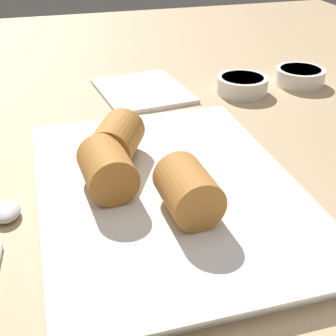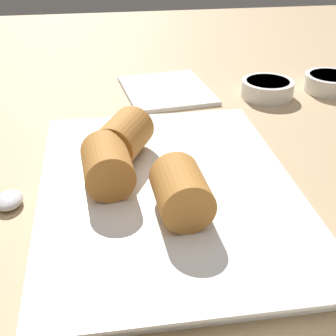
{
  "view_description": "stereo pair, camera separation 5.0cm",
  "coord_description": "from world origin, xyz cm",
  "px_view_note": "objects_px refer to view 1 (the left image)",
  "views": [
    {
      "loc": [
        36.04,
        -12.04,
        28.62
      ],
      "look_at": [
        -2.09,
        -1.22,
        5.41
      ],
      "focal_mm": 50.0,
      "sensor_mm": 36.0,
      "label": 1
    },
    {
      "loc": [
        37.11,
        -7.15,
        28.62
      ],
      "look_at": [
        -2.09,
        -1.22,
        5.41
      ],
      "focal_mm": 50.0,
      "sensor_mm": 36.0,
      "label": 2
    }
  ],
  "objects_px": {
    "serving_plate": "(168,191)",
    "dipping_bowl_far": "(300,76)",
    "napkin": "(142,91)",
    "spoon": "(4,225)",
    "dipping_bowl_near": "(242,84)"
  },
  "relations": [
    {
      "from": "serving_plate",
      "to": "napkin",
      "type": "distance_m",
      "value": 0.29
    },
    {
      "from": "dipping_bowl_far",
      "to": "spoon",
      "type": "distance_m",
      "value": 0.53
    },
    {
      "from": "dipping_bowl_near",
      "to": "napkin",
      "type": "distance_m",
      "value": 0.15
    },
    {
      "from": "dipping_bowl_near",
      "to": "dipping_bowl_far",
      "type": "relative_size",
      "value": 1.0
    },
    {
      "from": "serving_plate",
      "to": "dipping_bowl_near",
      "type": "height_order",
      "value": "dipping_bowl_near"
    },
    {
      "from": "serving_plate",
      "to": "dipping_bowl_near",
      "type": "relative_size",
      "value": 4.44
    },
    {
      "from": "serving_plate",
      "to": "napkin",
      "type": "bearing_deg",
      "value": 171.92
    },
    {
      "from": "dipping_bowl_near",
      "to": "serving_plate",
      "type": "bearing_deg",
      "value": -37.33
    },
    {
      "from": "serving_plate",
      "to": "dipping_bowl_far",
      "type": "bearing_deg",
      "value": 131.3
    },
    {
      "from": "serving_plate",
      "to": "napkin",
      "type": "relative_size",
      "value": 2.14
    },
    {
      "from": "spoon",
      "to": "napkin",
      "type": "distance_m",
      "value": 0.36
    },
    {
      "from": "dipping_bowl_near",
      "to": "dipping_bowl_far",
      "type": "xyz_separation_m",
      "value": [
        -0.01,
        0.11,
        0.0
      ]
    },
    {
      "from": "serving_plate",
      "to": "spoon",
      "type": "xyz_separation_m",
      "value": [
        0.01,
        -0.16,
        -0.0
      ]
    },
    {
      "from": "dipping_bowl_far",
      "to": "napkin",
      "type": "bearing_deg",
      "value": -97.17
    },
    {
      "from": "spoon",
      "to": "napkin",
      "type": "bearing_deg",
      "value": 146.35
    }
  ]
}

